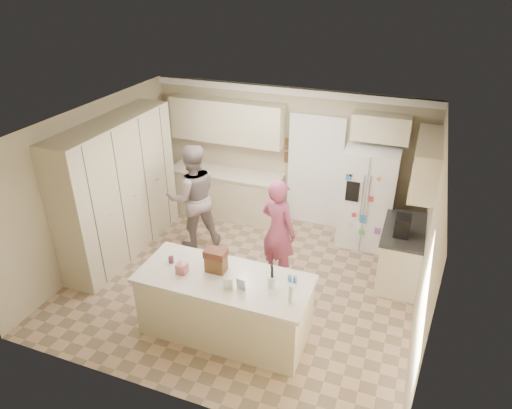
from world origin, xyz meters
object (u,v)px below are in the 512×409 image
at_px(tissue_box, 182,268).
at_px(teen_girl, 278,231).
at_px(coffee_maker, 402,226).
at_px(dollhouse_body, 216,264).
at_px(utensil_crock, 273,281).
at_px(teen_boy, 193,197).
at_px(island_base, 225,306).
at_px(refrigerator, 367,198).

distance_m(tissue_box, teen_girl, 1.76).
bearing_deg(coffee_maker, tissue_box, -142.43).
xyz_separation_m(dollhouse_body, teen_girl, (0.42, 1.35, -0.18)).
height_order(utensil_crock, teen_boy, teen_boy).
height_order(coffee_maker, island_base, coffee_maker).
distance_m(island_base, tissue_box, 0.79).
relative_size(refrigerator, island_base, 0.82).
bearing_deg(teen_boy, refrigerator, 162.22).
bearing_deg(teen_girl, tissue_box, 83.50).
bearing_deg(tissue_box, island_base, 10.30).
bearing_deg(island_base, coffee_maker, 42.83).
bearing_deg(island_base, tissue_box, -169.70).
relative_size(coffee_maker, teen_boy, 0.16).
distance_m(coffee_maker, teen_boy, 3.48).
relative_size(utensil_crock, teen_boy, 0.08).
bearing_deg(dollhouse_body, refrigerator, 61.89).
relative_size(coffee_maker, utensil_crock, 2.00).
bearing_deg(teen_boy, teen_girl, 126.60).
relative_size(refrigerator, dollhouse_body, 6.92).
height_order(refrigerator, teen_boy, teen_boy).
relative_size(island_base, utensil_crock, 14.67).
xyz_separation_m(tissue_box, teen_boy, (-0.87, 1.97, -0.05)).
bearing_deg(refrigerator, utensil_crock, -105.20).
height_order(refrigerator, teen_girl, refrigerator).
distance_m(utensil_crock, tissue_box, 1.21).
relative_size(coffee_maker, dollhouse_body, 1.15).
bearing_deg(tissue_box, refrigerator, 57.83).
height_order(utensil_crock, dollhouse_body, dollhouse_body).
height_order(coffee_maker, utensil_crock, coffee_maker).
distance_m(coffee_maker, island_base, 2.87).
bearing_deg(dollhouse_body, teen_girl, 72.87).
xyz_separation_m(utensil_crock, teen_girl, (-0.38, 1.40, -0.14)).
bearing_deg(refrigerator, teen_boy, -159.35).
relative_size(refrigerator, utensil_crock, 12.00).
xyz_separation_m(refrigerator, tissue_box, (-1.95, -3.09, 0.10)).
distance_m(utensil_crock, dollhouse_body, 0.80).
xyz_separation_m(island_base, teen_boy, (-1.42, 1.87, 0.50)).
bearing_deg(teen_girl, dollhouse_body, 94.11).
bearing_deg(teen_girl, island_base, 100.83).
bearing_deg(coffee_maker, utensil_crock, -127.12).
relative_size(refrigerator, teen_boy, 0.95).
bearing_deg(tissue_box, dollhouse_body, 26.57).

